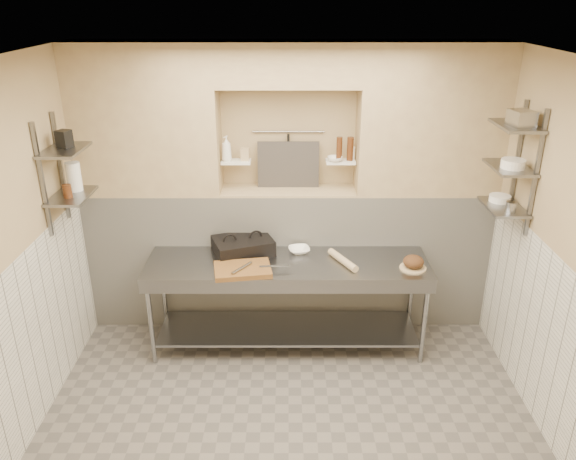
{
  "coord_description": "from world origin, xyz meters",
  "views": [
    {
      "loc": [
        -0.01,
        -3.44,
        3.2
      ],
      "look_at": [
        -0.0,
        0.9,
        1.35
      ],
      "focal_mm": 35.0,
      "sensor_mm": 36.0,
      "label": 1
    }
  ],
  "objects_px": {
    "bread_loaf": "(413,262)",
    "jug_left": "(74,177)",
    "prep_table": "(288,288)",
    "cutting_board": "(243,270)",
    "rolling_pin": "(343,260)",
    "mixing_bowl": "(299,250)",
    "panini_press": "(243,246)",
    "bowl_alcove": "(335,159)",
    "bottle_soap": "(227,149)"
  },
  "relations": [
    {
      "from": "bread_loaf",
      "to": "jug_left",
      "type": "relative_size",
      "value": 0.75
    },
    {
      "from": "prep_table",
      "to": "cutting_board",
      "type": "xyz_separation_m",
      "value": [
        -0.4,
        -0.18,
        0.28
      ]
    },
    {
      "from": "rolling_pin",
      "to": "mixing_bowl",
      "type": "bearing_deg",
      "value": 149.74
    },
    {
      "from": "mixing_bowl",
      "to": "panini_press",
      "type": "bearing_deg",
      "value": -179.14
    },
    {
      "from": "bowl_alcove",
      "to": "mixing_bowl",
      "type": "bearing_deg",
      "value": -137.94
    },
    {
      "from": "panini_press",
      "to": "bottle_soap",
      "type": "xyz_separation_m",
      "value": [
        -0.15,
        0.33,
        0.86
      ]
    },
    {
      "from": "bottle_soap",
      "to": "jug_left",
      "type": "bearing_deg",
      "value": -155.81
    },
    {
      "from": "bread_loaf",
      "to": "panini_press",
      "type": "bearing_deg",
      "value": 167.99
    },
    {
      "from": "cutting_board",
      "to": "bread_loaf",
      "type": "bearing_deg",
      "value": 2.38
    },
    {
      "from": "panini_press",
      "to": "jug_left",
      "type": "xyz_separation_m",
      "value": [
        -1.41,
        -0.24,
        0.76
      ]
    },
    {
      "from": "panini_press",
      "to": "rolling_pin",
      "type": "distance_m",
      "value": 0.96
    },
    {
      "from": "rolling_pin",
      "to": "bread_loaf",
      "type": "relative_size",
      "value": 2.29
    },
    {
      "from": "cutting_board",
      "to": "jug_left",
      "type": "relative_size",
      "value": 2.0
    },
    {
      "from": "panini_press",
      "to": "bread_loaf",
      "type": "xyz_separation_m",
      "value": [
        1.55,
        -0.33,
        -0.0
      ]
    },
    {
      "from": "prep_table",
      "to": "mixing_bowl",
      "type": "height_order",
      "value": "mixing_bowl"
    },
    {
      "from": "bread_loaf",
      "to": "prep_table",
      "type": "bearing_deg",
      "value": 174.29
    },
    {
      "from": "prep_table",
      "to": "rolling_pin",
      "type": "bearing_deg",
      "value": -0.62
    },
    {
      "from": "jug_left",
      "to": "bottle_soap",
      "type": "bearing_deg",
      "value": 24.19
    },
    {
      "from": "panini_press",
      "to": "jug_left",
      "type": "bearing_deg",
      "value": 169.7
    },
    {
      "from": "mixing_bowl",
      "to": "bottle_soap",
      "type": "xyz_separation_m",
      "value": [
        -0.69,
        0.32,
        0.91
      ]
    },
    {
      "from": "rolling_pin",
      "to": "bowl_alcove",
      "type": "height_order",
      "value": "bowl_alcove"
    },
    {
      "from": "bread_loaf",
      "to": "bowl_alcove",
      "type": "xyz_separation_m",
      "value": [
        -0.68,
        0.64,
        0.77
      ]
    },
    {
      "from": "cutting_board",
      "to": "jug_left",
      "type": "xyz_separation_m",
      "value": [
        -1.43,
        0.15,
        0.81
      ]
    },
    {
      "from": "cutting_board",
      "to": "mixing_bowl",
      "type": "xyz_separation_m",
      "value": [
        0.51,
        0.4,
        0.0
      ]
    },
    {
      "from": "rolling_pin",
      "to": "bread_loaf",
      "type": "bearing_deg",
      "value": -9.79
    },
    {
      "from": "bowl_alcove",
      "to": "bread_loaf",
      "type": "bearing_deg",
      "value": -43.48
    },
    {
      "from": "panini_press",
      "to": "cutting_board",
      "type": "relative_size",
      "value": 1.28
    },
    {
      "from": "bottle_soap",
      "to": "jug_left",
      "type": "distance_m",
      "value": 1.38
    },
    {
      "from": "mixing_bowl",
      "to": "rolling_pin",
      "type": "height_order",
      "value": "rolling_pin"
    },
    {
      "from": "prep_table",
      "to": "cutting_board",
      "type": "relative_size",
      "value": 5.23
    },
    {
      "from": "panini_press",
      "to": "cutting_board",
      "type": "height_order",
      "value": "panini_press"
    },
    {
      "from": "prep_table",
      "to": "panini_press",
      "type": "xyz_separation_m",
      "value": [
        -0.42,
        0.22,
        0.33
      ]
    },
    {
      "from": "prep_table",
      "to": "bread_loaf",
      "type": "relative_size",
      "value": 13.97
    },
    {
      "from": "mixing_bowl",
      "to": "jug_left",
      "type": "relative_size",
      "value": 0.81
    },
    {
      "from": "bottle_soap",
      "to": "jug_left",
      "type": "height_order",
      "value": "bottle_soap"
    },
    {
      "from": "prep_table",
      "to": "bowl_alcove",
      "type": "height_order",
      "value": "bowl_alcove"
    },
    {
      "from": "panini_press",
      "to": "rolling_pin",
      "type": "bearing_deg",
      "value": -33.41
    },
    {
      "from": "bottle_soap",
      "to": "bowl_alcove",
      "type": "xyz_separation_m",
      "value": [
        1.03,
        -0.01,
        -0.1
      ]
    },
    {
      "from": "mixing_bowl",
      "to": "bowl_alcove",
      "type": "distance_m",
      "value": 0.93
    },
    {
      "from": "prep_table",
      "to": "bottle_soap",
      "type": "xyz_separation_m",
      "value": [
        -0.58,
        0.54,
        1.19
      ]
    },
    {
      "from": "bread_loaf",
      "to": "bowl_alcove",
      "type": "distance_m",
      "value": 1.21
    },
    {
      "from": "prep_table",
      "to": "mixing_bowl",
      "type": "distance_m",
      "value": 0.38
    },
    {
      "from": "prep_table",
      "to": "rolling_pin",
      "type": "relative_size",
      "value": 6.11
    },
    {
      "from": "cutting_board",
      "to": "bottle_soap",
      "type": "xyz_separation_m",
      "value": [
        -0.18,
        0.72,
        0.91
      ]
    },
    {
      "from": "mixing_bowl",
      "to": "bottle_soap",
      "type": "bearing_deg",
      "value": 155.2
    },
    {
      "from": "jug_left",
      "to": "mixing_bowl",
      "type": "bearing_deg",
      "value": 7.25
    },
    {
      "from": "cutting_board",
      "to": "mixing_bowl",
      "type": "height_order",
      "value": "mixing_bowl"
    },
    {
      "from": "mixing_bowl",
      "to": "rolling_pin",
      "type": "relative_size",
      "value": 0.47
    },
    {
      "from": "bottle_soap",
      "to": "bowl_alcove",
      "type": "height_order",
      "value": "bottle_soap"
    },
    {
      "from": "bread_loaf",
      "to": "bowl_alcove",
      "type": "relative_size",
      "value": 1.28
    }
  ]
}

